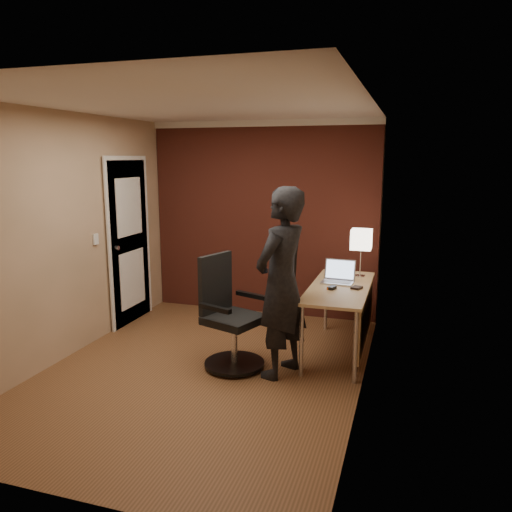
{
  "coord_description": "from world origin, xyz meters",
  "views": [
    {
      "loc": [
        1.85,
        -4.23,
        2.05
      ],
      "look_at": [
        0.35,
        0.55,
        1.05
      ],
      "focal_mm": 35.0,
      "sensor_mm": 36.0,
      "label": 1
    }
  ],
  "objects_px": {
    "mouse": "(332,288)",
    "wallet": "(357,288)",
    "desk": "(347,299)",
    "office_chair": "(229,319)",
    "desk_lamp": "(361,240)",
    "person": "(281,283)",
    "laptop": "(339,276)"
  },
  "relations": [
    {
      "from": "office_chair",
      "to": "laptop",
      "type": "bearing_deg",
      "value": 41.92
    },
    {
      "from": "desk_lamp",
      "to": "desk",
      "type": "bearing_deg",
      "value": -99.5
    },
    {
      "from": "laptop",
      "to": "mouse",
      "type": "bearing_deg",
      "value": -93.58
    },
    {
      "from": "mouse",
      "to": "office_chair",
      "type": "bearing_deg",
      "value": -129.67
    },
    {
      "from": "laptop",
      "to": "person",
      "type": "bearing_deg",
      "value": -115.18
    },
    {
      "from": "desk_lamp",
      "to": "wallet",
      "type": "distance_m",
      "value": 0.67
    },
    {
      "from": "desk_lamp",
      "to": "mouse",
      "type": "distance_m",
      "value": 0.78
    },
    {
      "from": "desk_lamp",
      "to": "person",
      "type": "bearing_deg",
      "value": -117.25
    },
    {
      "from": "desk_lamp",
      "to": "person",
      "type": "xyz_separation_m",
      "value": [
        -0.6,
        -1.17,
        -0.25
      ]
    },
    {
      "from": "wallet",
      "to": "office_chair",
      "type": "relative_size",
      "value": 0.1
    },
    {
      "from": "mouse",
      "to": "wallet",
      "type": "height_order",
      "value": "mouse"
    },
    {
      "from": "person",
      "to": "wallet",
      "type": "bearing_deg",
      "value": 154.79
    },
    {
      "from": "mouse",
      "to": "office_chair",
      "type": "relative_size",
      "value": 0.09
    },
    {
      "from": "mouse",
      "to": "wallet",
      "type": "bearing_deg",
      "value": 43.49
    },
    {
      "from": "mouse",
      "to": "person",
      "type": "bearing_deg",
      "value": -104.66
    },
    {
      "from": "laptop",
      "to": "office_chair",
      "type": "relative_size",
      "value": 0.32
    },
    {
      "from": "office_chair",
      "to": "person",
      "type": "height_order",
      "value": "person"
    },
    {
      "from": "mouse",
      "to": "office_chair",
      "type": "height_order",
      "value": "office_chair"
    },
    {
      "from": "laptop",
      "to": "wallet",
      "type": "xyz_separation_m",
      "value": [
        0.22,
        -0.24,
        -0.05
      ]
    },
    {
      "from": "wallet",
      "to": "desk",
      "type": "bearing_deg",
      "value": 152.58
    },
    {
      "from": "mouse",
      "to": "desk",
      "type": "bearing_deg",
      "value": 69.75
    },
    {
      "from": "desk_lamp",
      "to": "wallet",
      "type": "xyz_separation_m",
      "value": [
        0.02,
        -0.54,
        -0.41
      ]
    },
    {
      "from": "desk",
      "to": "office_chair",
      "type": "relative_size",
      "value": 1.38
    },
    {
      "from": "mouse",
      "to": "person",
      "type": "relative_size",
      "value": 0.06
    },
    {
      "from": "person",
      "to": "laptop",
      "type": "bearing_deg",
      "value": 174.19
    },
    {
      "from": "wallet",
      "to": "office_chair",
      "type": "height_order",
      "value": "office_chair"
    },
    {
      "from": "desk",
      "to": "person",
      "type": "bearing_deg",
      "value": -127.14
    },
    {
      "from": "desk",
      "to": "wallet",
      "type": "relative_size",
      "value": 13.64
    },
    {
      "from": "laptop",
      "to": "desk_lamp",
      "type": "bearing_deg",
      "value": 57.13
    },
    {
      "from": "office_chair",
      "to": "desk_lamp",
      "type": "bearing_deg",
      "value": 45.24
    },
    {
      "from": "laptop",
      "to": "wallet",
      "type": "bearing_deg",
      "value": -47.29
    },
    {
      "from": "laptop",
      "to": "office_chair",
      "type": "bearing_deg",
      "value": -138.08
    }
  ]
}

